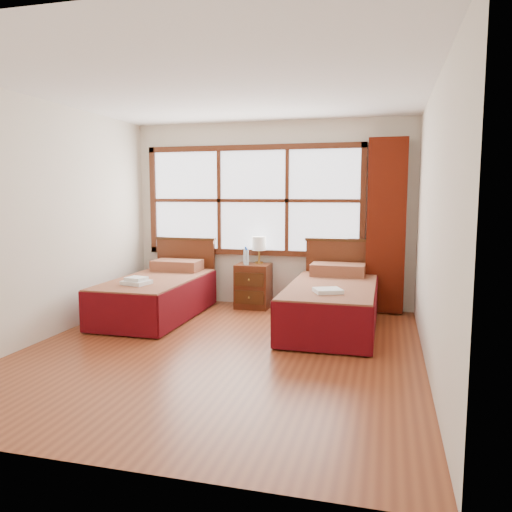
# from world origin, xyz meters

# --- Properties ---
(floor) EXTENTS (4.50, 4.50, 0.00)m
(floor) POSITION_xyz_m (0.00, 0.00, 0.00)
(floor) COLOR brown
(floor) RESTS_ON ground
(ceiling) EXTENTS (4.50, 4.50, 0.00)m
(ceiling) POSITION_xyz_m (0.00, 0.00, 2.60)
(ceiling) COLOR white
(ceiling) RESTS_ON wall_back
(wall_back) EXTENTS (4.00, 0.00, 4.00)m
(wall_back) POSITION_xyz_m (0.00, 2.25, 1.30)
(wall_back) COLOR silver
(wall_back) RESTS_ON floor
(wall_left) EXTENTS (0.00, 4.50, 4.50)m
(wall_left) POSITION_xyz_m (-2.00, 0.00, 1.30)
(wall_left) COLOR silver
(wall_left) RESTS_ON floor
(wall_right) EXTENTS (0.00, 4.50, 4.50)m
(wall_right) POSITION_xyz_m (2.00, 0.00, 1.30)
(wall_right) COLOR silver
(wall_right) RESTS_ON floor
(window) EXTENTS (3.16, 0.06, 1.56)m
(window) POSITION_xyz_m (-0.25, 2.21, 1.50)
(window) COLOR white
(window) RESTS_ON wall_back
(curtain) EXTENTS (0.50, 0.16, 2.30)m
(curtain) POSITION_xyz_m (1.60, 2.11, 1.17)
(curtain) COLOR #5A1609
(curtain) RESTS_ON wall_back
(bed_left) EXTENTS (0.99, 2.01, 0.96)m
(bed_left) POSITION_xyz_m (-1.26, 1.20, 0.29)
(bed_left) COLOR #3C210C
(bed_left) RESTS_ON floor
(bed_right) EXTENTS (1.02, 2.04, 0.99)m
(bed_right) POSITION_xyz_m (1.00, 1.20, 0.30)
(bed_right) COLOR #3C210C
(bed_right) RESTS_ON floor
(nightstand) EXTENTS (0.46, 0.46, 0.62)m
(nightstand) POSITION_xyz_m (-0.18, 1.99, 0.31)
(nightstand) COLOR #532412
(nightstand) RESTS_ON floor
(towels_left) EXTENTS (0.35, 0.32, 0.09)m
(towels_left) POSITION_xyz_m (-1.29, 0.68, 0.55)
(towels_left) COLOR white
(towels_left) RESTS_ON bed_left
(towels_right) EXTENTS (0.36, 0.34, 0.04)m
(towels_right) POSITION_xyz_m (1.01, 0.65, 0.55)
(towels_right) COLOR white
(towels_right) RESTS_ON bed_right
(lamp) EXTENTS (0.19, 0.19, 0.38)m
(lamp) POSITION_xyz_m (-0.13, 2.11, 0.89)
(lamp) COLOR #B38839
(lamp) RESTS_ON nightstand
(bottle_near) EXTENTS (0.06, 0.06, 0.25)m
(bottle_near) POSITION_xyz_m (-0.29, 1.98, 0.73)
(bottle_near) COLOR silver
(bottle_near) RESTS_ON nightstand
(bottle_far) EXTENTS (0.06, 0.06, 0.23)m
(bottle_far) POSITION_xyz_m (-0.26, 1.91, 0.72)
(bottle_far) COLOR silver
(bottle_far) RESTS_ON nightstand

